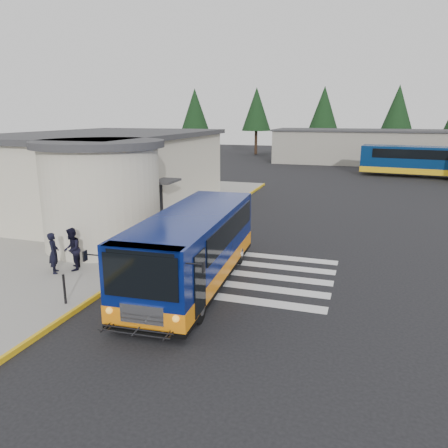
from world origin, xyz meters
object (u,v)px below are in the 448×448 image
(far_bus_a, at_px, (414,160))
(bollard, at_px, (64,289))
(pedestrian_a, at_px, (54,253))
(pedestrian_b, at_px, (72,249))
(transit_bus, at_px, (193,251))

(far_bus_a, bearing_deg, bollard, 166.23)
(pedestrian_a, height_order, pedestrian_b, pedestrian_b)
(pedestrian_a, xyz_separation_m, far_bus_a, (15.63, 34.01, 0.73))
(pedestrian_b, height_order, far_bus_a, far_bus_a)
(transit_bus, height_order, bollard, transit_bus)
(transit_bus, height_order, pedestrian_a, transit_bus)
(transit_bus, distance_m, pedestrian_a, 5.45)
(transit_bus, relative_size, far_bus_a, 0.94)
(far_bus_a, bearing_deg, pedestrian_a, 161.88)
(pedestrian_b, distance_m, far_bus_a, 36.81)
(bollard, height_order, far_bus_a, far_bus_a)
(transit_bus, distance_m, pedestrian_b, 4.93)
(transit_bus, bearing_deg, pedestrian_a, -173.61)
(pedestrian_a, distance_m, bollard, 3.16)
(transit_bus, xyz_separation_m, pedestrian_b, (-4.90, -0.43, -0.29))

